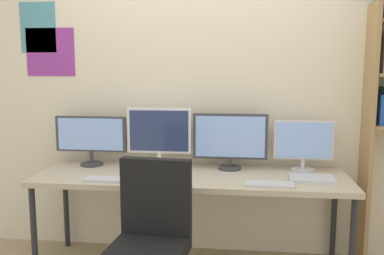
{
  "coord_description": "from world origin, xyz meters",
  "views": [
    {
      "loc": [
        0.36,
        -2.49,
        1.57
      ],
      "look_at": [
        0.0,
        0.65,
        1.09
      ],
      "focal_mm": 40.18,
      "sensor_mm": 36.0,
      "label": 1
    }
  ],
  "objects": [
    {
      "name": "wall_back",
      "position": [
        -0.0,
        1.02,
        1.3
      ],
      "size": [
        4.72,
        0.11,
        2.6
      ],
      "color": "beige",
      "rests_on": "ground_plane"
    },
    {
      "name": "desk",
      "position": [
        0.0,
        0.6,
        0.69
      ],
      "size": [
        2.32,
        0.68,
        0.74
      ],
      "color": "tan",
      "rests_on": "ground_plane"
    },
    {
      "name": "monitor_far_left",
      "position": [
        -0.84,
        0.81,
        0.97
      ],
      "size": [
        0.58,
        0.18,
        0.4
      ],
      "color": "#38383D",
      "rests_on": "desk"
    },
    {
      "name": "monitor_center_left",
      "position": [
        -0.28,
        0.81,
        1.01
      ],
      "size": [
        0.51,
        0.18,
        0.48
      ],
      "color": "silver",
      "rests_on": "desk"
    },
    {
      "name": "monitor_center_right",
      "position": [
        0.28,
        0.81,
        0.98
      ],
      "size": [
        0.58,
        0.18,
        0.44
      ],
      "color": "#38383D",
      "rests_on": "desk"
    },
    {
      "name": "monitor_far_right",
      "position": [
        0.84,
        0.81,
        0.95
      ],
      "size": [
        0.45,
        0.18,
        0.39
      ],
      "color": "silver",
      "rests_on": "desk"
    },
    {
      "name": "keyboard_left",
      "position": [
        -0.56,
        0.37,
        0.75
      ],
      "size": [
        0.34,
        0.13,
        0.02
      ],
      "primitive_type": "cube",
      "color": "silver",
      "rests_on": "desk"
    },
    {
      "name": "keyboard_right",
      "position": [
        0.56,
        0.37,
        0.75
      ],
      "size": [
        0.33,
        0.13,
        0.02
      ],
      "primitive_type": "cube",
      "color": "silver",
      "rests_on": "desk"
    },
    {
      "name": "computer_mouse",
      "position": [
        -0.27,
        0.46,
        0.76
      ],
      "size": [
        0.06,
        0.1,
        0.03
      ],
      "primitive_type": "ellipsoid",
      "color": "silver",
      "rests_on": "desk"
    },
    {
      "name": "laptop_closed",
      "position": [
        0.87,
        0.55,
        0.75
      ],
      "size": [
        0.33,
        0.23,
        0.02
      ],
      "primitive_type": "cube",
      "rotation": [
        0.0,
        0.0,
        -0.03
      ],
      "color": "silver",
      "rests_on": "desk"
    }
  ]
}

